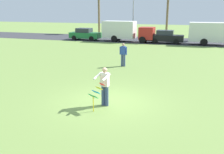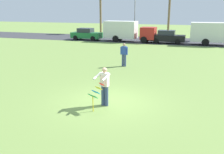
{
  "view_description": "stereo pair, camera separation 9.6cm",
  "coord_description": "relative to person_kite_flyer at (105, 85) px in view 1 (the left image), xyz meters",
  "views": [
    {
      "loc": [
        3.51,
        -10.25,
        4.16
      ],
      "look_at": [
        -0.03,
        0.53,
        1.05
      ],
      "focal_mm": 40.02,
      "sensor_mm": 36.0,
      "label": 1
    },
    {
      "loc": [
        3.6,
        -10.22,
        4.16
      ],
      "look_at": [
        -0.03,
        0.53,
        1.05
      ],
      "focal_mm": 40.02,
      "sensor_mm": 36.0,
      "label": 2
    }
  ],
  "objects": [
    {
      "name": "parked_car_black",
      "position": [
        0.17,
        22.04,
        -0.18
      ],
      "size": [
        4.21,
        1.86,
        1.6
      ],
      "color": "black",
      "rests_on": "ground"
    },
    {
      "name": "person_kite_flyer",
      "position": [
        0.0,
        0.0,
        0.0
      ],
      "size": [
        0.64,
        0.72,
        1.73
      ],
      "color": "#384772",
      "rests_on": "ground"
    },
    {
      "name": "kite_held",
      "position": [
        -0.15,
        -0.62,
        -0.18
      ],
      "size": [
        0.62,
        0.73,
        1.15
      ],
      "color": "red",
      "rests_on": "ground"
    },
    {
      "name": "streetlight_pole",
      "position": [
        -5.82,
        29.48,
        3.05
      ],
      "size": [
        0.24,
        1.65,
        7.0
      ],
      "color": "#9E9EA3",
      "rests_on": "ground"
    },
    {
      "name": "road_strip",
      "position": [
        0.03,
        24.44,
        -0.95
      ],
      "size": [
        120.0,
        8.0,
        0.01
      ],
      "primitive_type": "cube",
      "color": "#38383D",
      "rests_on": "ground"
    },
    {
      "name": "person_walker_near",
      "position": [
        -1.36,
        7.83,
        -0.02
      ],
      "size": [
        0.57,
        0.24,
        1.73
      ],
      "color": "#384772",
      "rests_on": "ground"
    },
    {
      "name": "ground_plane",
      "position": [
        0.03,
        0.49,
        -0.95
      ],
      "size": [
        120.0,
        120.0,
        0.0
      ],
      "primitive_type": "plane",
      "color": "olive"
    },
    {
      "name": "parked_truck_grey_van",
      "position": [
        5.79,
        22.04,
        0.46
      ],
      "size": [
        6.76,
        2.26,
        2.62
      ],
      "color": "gray",
      "rests_on": "ground"
    },
    {
      "name": "parked_truck_red_cab",
      "position": [
        -5.09,
        22.04,
        0.46
      ],
      "size": [
        6.75,
        2.25,
        2.62
      ],
      "color": "#B2231E",
      "rests_on": "ground"
    },
    {
      "name": "parked_car_green",
      "position": [
        -10.83,
        22.04,
        -0.18
      ],
      "size": [
        4.24,
        1.91,
        1.6
      ],
      "color": "#1E7238",
      "rests_on": "ground"
    }
  ]
}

